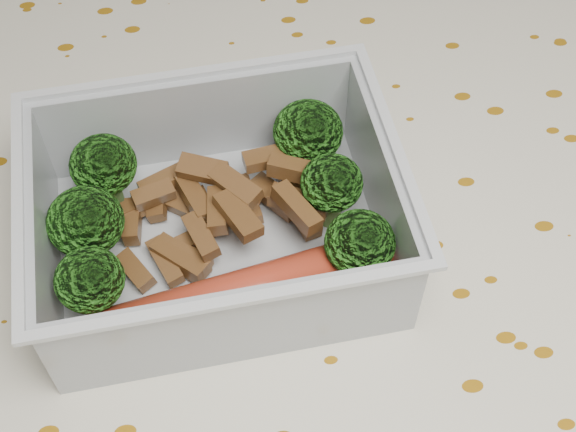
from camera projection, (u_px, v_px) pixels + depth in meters
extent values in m
cube|color=brown|center=(272.00, 282.00, 0.42)|extent=(1.40, 0.90, 0.04)
cube|color=silver|center=(272.00, 258.00, 0.40)|extent=(1.46, 0.96, 0.01)
cube|color=silver|center=(221.00, 247.00, 0.40)|extent=(0.17, 0.13, 0.00)
cube|color=silver|center=(199.00, 119.00, 0.41)|extent=(0.16, 0.01, 0.05)
cube|color=silver|center=(238.00, 325.00, 0.34)|extent=(0.16, 0.01, 0.05)
cube|color=silver|center=(381.00, 186.00, 0.38)|extent=(0.01, 0.12, 0.05)
cube|color=silver|center=(44.00, 241.00, 0.36)|extent=(0.01, 0.12, 0.05)
cube|color=silver|center=(193.00, 73.00, 0.39)|extent=(0.17, 0.01, 0.00)
cube|color=silver|center=(236.00, 301.00, 0.31)|extent=(0.17, 0.01, 0.00)
cube|color=silver|center=(396.00, 146.00, 0.36)|extent=(0.01, 0.12, 0.00)
cube|color=silver|center=(18.00, 206.00, 0.34)|extent=(0.01, 0.12, 0.00)
cylinder|color=#608C3F|center=(111.00, 190.00, 0.40)|extent=(0.01, 0.01, 0.02)
ellipsoid|color=#2D7D1B|center=(103.00, 165.00, 0.39)|extent=(0.03, 0.03, 0.03)
cylinder|color=#608C3F|center=(307.00, 157.00, 0.42)|extent=(0.01, 0.01, 0.02)
ellipsoid|color=#2D7D1B|center=(308.00, 132.00, 0.40)|extent=(0.04, 0.04, 0.03)
cylinder|color=#608C3F|center=(94.00, 246.00, 0.38)|extent=(0.01, 0.01, 0.01)
ellipsoid|color=#2D7D1B|center=(86.00, 222.00, 0.37)|extent=(0.04, 0.04, 0.03)
cylinder|color=#608C3F|center=(330.00, 208.00, 0.40)|extent=(0.01, 0.01, 0.02)
ellipsoid|color=#2D7D1B|center=(332.00, 183.00, 0.38)|extent=(0.03, 0.03, 0.03)
cylinder|color=#608C3F|center=(98.00, 302.00, 0.36)|extent=(0.01, 0.01, 0.02)
ellipsoid|color=#2D7D1B|center=(90.00, 280.00, 0.35)|extent=(0.03, 0.03, 0.03)
cylinder|color=#608C3F|center=(357.00, 267.00, 0.38)|extent=(0.01, 0.01, 0.02)
ellipsoid|color=#2D7D1B|center=(360.00, 243.00, 0.36)|extent=(0.03, 0.03, 0.03)
cube|color=brown|center=(238.00, 215.00, 0.38)|extent=(0.02, 0.03, 0.01)
cube|color=brown|center=(127.00, 211.00, 0.40)|extent=(0.03, 0.02, 0.01)
cube|color=brown|center=(135.00, 270.00, 0.38)|extent=(0.02, 0.02, 0.01)
cube|color=brown|center=(248.00, 200.00, 0.40)|extent=(0.01, 0.03, 0.01)
cube|color=brown|center=(203.00, 169.00, 0.39)|extent=(0.03, 0.02, 0.01)
cube|color=brown|center=(181.00, 246.00, 0.39)|extent=(0.03, 0.02, 0.01)
cube|color=brown|center=(217.00, 217.00, 0.40)|extent=(0.03, 0.02, 0.01)
cube|color=brown|center=(247.00, 206.00, 0.40)|extent=(0.02, 0.02, 0.01)
cube|color=brown|center=(275.00, 197.00, 0.40)|extent=(0.03, 0.03, 0.01)
cube|color=brown|center=(181.00, 258.00, 0.38)|extent=(0.03, 0.03, 0.01)
cube|color=brown|center=(157.00, 201.00, 0.40)|extent=(0.01, 0.02, 0.01)
cube|color=brown|center=(194.00, 197.00, 0.39)|extent=(0.02, 0.03, 0.01)
cube|color=brown|center=(303.00, 215.00, 0.40)|extent=(0.02, 0.03, 0.01)
cube|color=brown|center=(153.00, 195.00, 0.39)|extent=(0.02, 0.02, 0.01)
cube|color=brown|center=(132.00, 221.00, 0.39)|extent=(0.01, 0.02, 0.01)
cube|color=brown|center=(297.00, 208.00, 0.38)|extent=(0.02, 0.03, 0.01)
cube|color=brown|center=(201.00, 236.00, 0.38)|extent=(0.02, 0.03, 0.01)
cube|color=brown|center=(294.00, 170.00, 0.39)|extent=(0.03, 0.02, 0.01)
cube|color=brown|center=(165.00, 180.00, 0.40)|extent=(0.03, 0.02, 0.01)
cube|color=brown|center=(206.00, 212.00, 0.40)|extent=(0.02, 0.03, 0.01)
cube|color=brown|center=(288.00, 178.00, 0.41)|extent=(0.01, 0.03, 0.01)
cube|color=brown|center=(189.00, 206.00, 0.40)|extent=(0.02, 0.02, 0.01)
cube|color=brown|center=(185.00, 256.00, 0.38)|extent=(0.03, 0.02, 0.01)
cube|color=brown|center=(218.00, 210.00, 0.39)|extent=(0.01, 0.03, 0.01)
cube|color=brown|center=(272.00, 157.00, 0.40)|extent=(0.03, 0.01, 0.01)
cube|color=brown|center=(165.00, 261.00, 0.38)|extent=(0.02, 0.03, 0.01)
cube|color=brown|center=(299.00, 201.00, 0.39)|extent=(0.03, 0.02, 0.01)
cube|color=brown|center=(236.00, 185.00, 0.39)|extent=(0.03, 0.03, 0.01)
cylinder|color=#B2361F|center=(240.00, 295.00, 0.36)|extent=(0.13, 0.05, 0.02)
sphere|color=#B2361F|center=(370.00, 256.00, 0.37)|extent=(0.02, 0.02, 0.02)
sphere|color=#B2361F|center=(100.00, 336.00, 0.35)|extent=(0.02, 0.02, 0.02)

